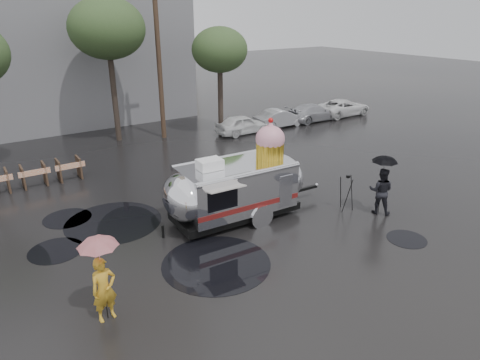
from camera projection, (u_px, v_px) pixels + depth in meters
ground at (271, 246)px, 14.27m from camera, size 120.00×120.00×0.00m
puddles at (153, 239)px, 14.69m from camera, size 11.73×9.68×0.01m
grey_building at (4, 23)px, 28.31m from camera, size 22.00×12.00×13.00m
utility_pole at (159, 60)px, 24.65m from camera, size 1.60×0.28×9.00m
tree_mid at (107, 29)px, 23.49m from camera, size 4.20×4.20×8.03m
tree_right at (220, 50)px, 25.52m from camera, size 3.36×3.36×6.42m
barricade_row at (34, 175)px, 18.89m from camera, size 4.30×0.80×1.00m
parked_cars at (300, 113)px, 29.35m from camera, size 13.20×1.90×1.50m
airstream_trailer at (238, 185)px, 15.72m from camera, size 6.96×2.73×3.75m
person_left at (104, 289)px, 10.60m from camera, size 0.68×0.50×1.74m
umbrella_pink at (99, 252)px, 10.20m from camera, size 1.20×1.20×2.37m
person_right at (381, 191)px, 16.25m from camera, size 0.90×1.00×1.83m
umbrella_black at (384, 165)px, 15.87m from camera, size 1.17×1.17×2.35m
tripod at (347, 190)px, 16.51m from camera, size 0.57×0.60×1.46m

